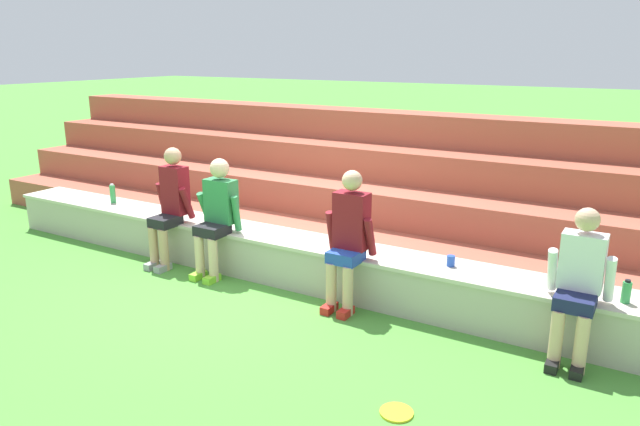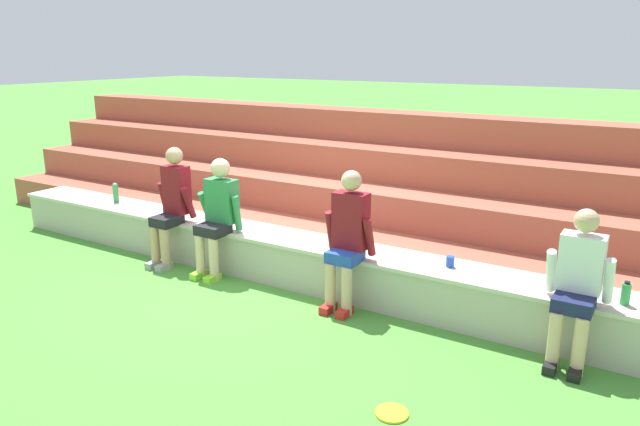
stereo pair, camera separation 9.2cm
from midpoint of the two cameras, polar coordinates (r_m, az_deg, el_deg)
ground_plane at (r=6.95m, az=-6.08°, el=-6.61°), size 80.00×80.00×0.00m
stone_seating_wall at (r=7.07m, az=-4.72°, el=-3.78°), size 8.43×0.62×0.52m
brick_bleachers at (r=8.58m, az=3.07°, el=2.31°), size 11.63×2.42×1.74m
person_far_left at (r=7.51m, az=-13.77°, el=0.93°), size 0.50×0.59×1.46m
person_left_of_center at (r=7.03m, az=-9.49°, el=0.05°), size 0.56×0.57×1.39m
person_center at (r=6.02m, az=3.10°, el=-2.27°), size 0.53×0.50×1.44m
person_right_of_center at (r=5.43m, az=23.99°, el=-6.23°), size 0.53×0.56×1.34m
water_bottle_near_right at (r=7.56m, az=-10.41°, el=0.26°), size 0.07×0.07×0.27m
water_bottle_mid_left at (r=8.79m, az=-18.80°, el=1.82°), size 0.08×0.08×0.27m
water_bottle_center_gap at (r=5.66m, az=27.78°, el=-6.90°), size 0.08×0.08×0.21m
plastic_cup_middle at (r=6.02m, az=12.86°, el=-4.58°), size 0.08×0.08×0.11m
frisbee at (r=4.65m, az=7.52°, el=-18.57°), size 0.25×0.25×0.02m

